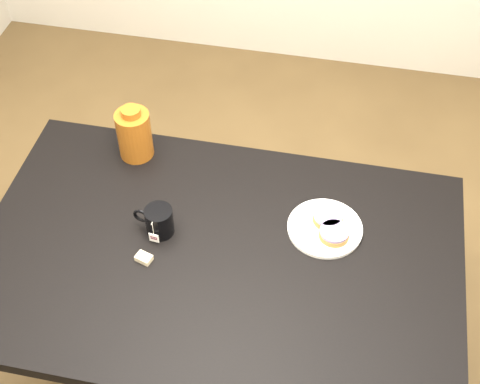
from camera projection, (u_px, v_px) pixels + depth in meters
The scene contains 8 objects.
ground_plane at pixel (222, 375), 2.48m from camera, with size 4.00×4.00×0.00m, color brown.
table at pixel (218, 271), 1.98m from camera, with size 1.40×0.90×0.75m.
plate at pixel (325, 228), 1.98m from camera, with size 0.22×0.22×0.02m.
bagel_back at pixel (328, 217), 1.98m from camera, with size 0.10×0.10×0.03m.
bagel_front at pixel (334, 233), 1.94m from camera, with size 0.12×0.12×0.03m.
mug at pixel (159, 221), 1.95m from camera, with size 0.13×0.09×0.09m.
teabag_pouch at pixel (144, 258), 1.90m from camera, with size 0.04×0.03×0.02m, color #C6B793.
bagel_package at pixel (134, 134), 2.14m from camera, with size 0.13×0.13×0.19m.
Camera 1 is at (0.30, -1.12, 2.30)m, focal length 50.00 mm.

